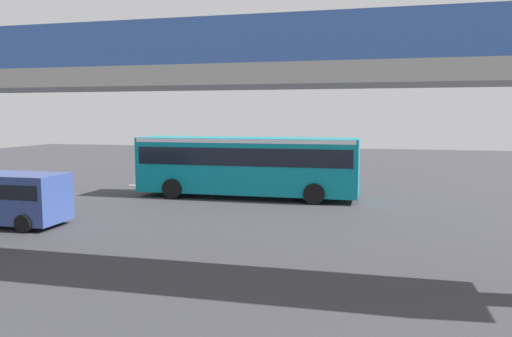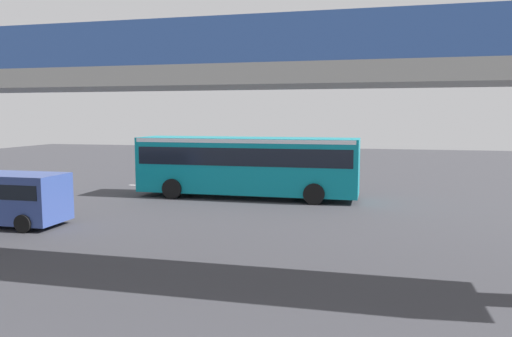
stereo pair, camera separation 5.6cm
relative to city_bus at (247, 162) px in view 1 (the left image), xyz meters
name	(u,v)px [view 1 (the left image)]	position (x,y,z in m)	size (l,w,h in m)	color
ground	(227,195)	(1.29, -0.64, -1.88)	(80.00, 80.00, 0.00)	#38383D
city_bus	(247,162)	(0.00, 0.00, 0.00)	(11.54, 2.85, 3.15)	#0C8493
parked_van	(5,195)	(7.61, 8.55, -0.70)	(4.80, 2.17, 2.05)	#33478C
bicycle_red	(57,188)	(10.32, 1.49, -1.51)	(1.77, 0.44, 0.96)	black
pedestrian	(308,172)	(-2.55, -5.00, -1.00)	(0.38, 0.38, 1.79)	#2D2D38
traffic_sign	(273,154)	(-0.37, -5.19, 0.01)	(0.08, 0.60, 2.80)	slate
lane_dash_leftmost	(341,193)	(-4.71, -2.81, -1.88)	(2.00, 0.20, 0.01)	silver
lane_dash_left	(271,190)	(-0.71, -2.81, -1.88)	(2.00, 0.20, 0.01)	silver
lane_dash_centre	(205,188)	(3.29, -2.81, -1.88)	(2.00, 0.20, 0.01)	silver
lane_dash_right	(144,185)	(7.29, -2.81, -1.88)	(2.00, 0.20, 0.01)	silver
pedestrian_overpass	(93,92)	(1.29, 12.26, 3.06)	(31.31, 2.60, 6.63)	#9E9E99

